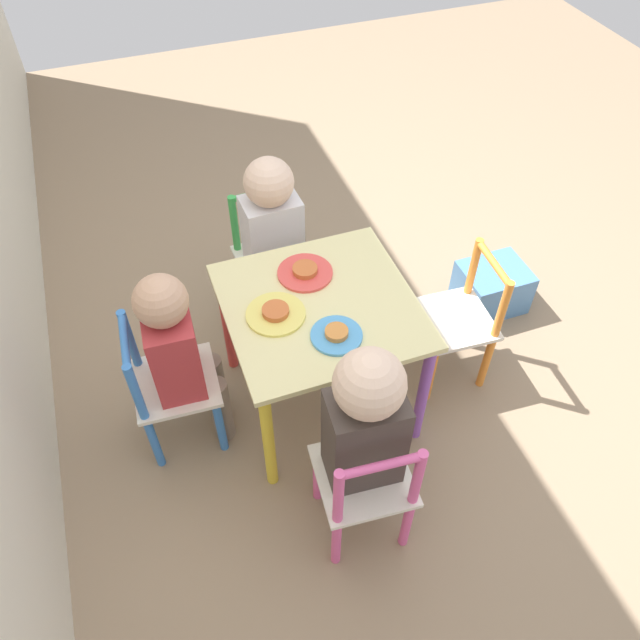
{
  "coord_description": "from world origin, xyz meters",
  "views": [
    {
      "loc": [
        -1.24,
        0.45,
        1.85
      ],
      "look_at": [
        0.0,
        0.0,
        0.41
      ],
      "focal_mm": 35.0,
      "sensor_mm": 36.0,
      "label": 1
    }
  ],
  "objects_px": {
    "kids_table": "(320,320)",
    "plate_left": "(336,335)",
    "plate_back": "(276,313)",
    "plate_right": "(305,272)",
    "storage_bin": "(492,287)",
    "child_right": "(274,231)",
    "chair_blue": "(169,387)",
    "child_back": "(180,349)",
    "chair_pink": "(366,485)",
    "chair_orange": "(458,322)",
    "chair_green": "(271,259)",
    "child_left": "(363,426)"
  },
  "relations": [
    {
      "from": "kids_table",
      "to": "plate_left",
      "type": "relative_size",
      "value": 3.79
    },
    {
      "from": "plate_back",
      "to": "plate_right",
      "type": "xyz_separation_m",
      "value": [
        0.14,
        -0.14,
        0.0
      ]
    },
    {
      "from": "kids_table",
      "to": "plate_right",
      "type": "bearing_deg",
      "value": 0.0
    },
    {
      "from": "plate_back",
      "to": "storage_bin",
      "type": "relative_size",
      "value": 0.7
    },
    {
      "from": "child_right",
      "to": "plate_back",
      "type": "xyz_separation_m",
      "value": [
        -0.44,
        0.12,
        0.06
      ]
    },
    {
      "from": "chair_blue",
      "to": "child_back",
      "type": "relative_size",
      "value": 0.73
    },
    {
      "from": "plate_right",
      "to": "storage_bin",
      "type": "relative_size",
      "value": 0.69
    },
    {
      "from": "chair_pink",
      "to": "chair_orange",
      "type": "relative_size",
      "value": 1.0
    },
    {
      "from": "child_right",
      "to": "plate_back",
      "type": "distance_m",
      "value": 0.46
    },
    {
      "from": "child_back",
      "to": "chair_pink",
      "type": "bearing_deg",
      "value": -139.76
    },
    {
      "from": "chair_green",
      "to": "child_right",
      "type": "height_order",
      "value": "child_right"
    },
    {
      "from": "chair_blue",
      "to": "storage_bin",
      "type": "relative_size",
      "value": 2.02
    },
    {
      "from": "chair_green",
      "to": "plate_back",
      "type": "distance_m",
      "value": 0.57
    },
    {
      "from": "child_left",
      "to": "plate_left",
      "type": "distance_m",
      "value": 0.3
    },
    {
      "from": "chair_orange",
      "to": "plate_right",
      "type": "relative_size",
      "value": 2.92
    },
    {
      "from": "kids_table",
      "to": "child_right",
      "type": "relative_size",
      "value": 0.8
    },
    {
      "from": "kids_table",
      "to": "child_back",
      "type": "distance_m",
      "value": 0.44
    },
    {
      "from": "chair_pink",
      "to": "plate_left",
      "type": "relative_size",
      "value": 3.4
    },
    {
      "from": "kids_table",
      "to": "chair_pink",
      "type": "xyz_separation_m",
      "value": [
        -0.5,
        0.04,
        -0.16
      ]
    },
    {
      "from": "chair_orange",
      "to": "child_right",
      "type": "height_order",
      "value": "child_right"
    },
    {
      "from": "plate_left",
      "to": "storage_bin",
      "type": "height_order",
      "value": "plate_left"
    },
    {
      "from": "chair_pink",
      "to": "storage_bin",
      "type": "xyz_separation_m",
      "value": [
        0.71,
        -0.86,
        -0.16
      ]
    },
    {
      "from": "chair_pink",
      "to": "chair_green",
      "type": "xyz_separation_m",
      "value": [
        1.0,
        -0.02,
        0.0
      ]
    },
    {
      "from": "kids_table",
      "to": "child_left",
      "type": "xyz_separation_m",
      "value": [
        -0.44,
        0.04,
        0.06
      ]
    },
    {
      "from": "child_left",
      "to": "plate_right",
      "type": "distance_m",
      "value": 0.58
    },
    {
      "from": "child_back",
      "to": "child_left",
      "type": "height_order",
      "value": "child_left"
    },
    {
      "from": "chair_blue",
      "to": "child_right",
      "type": "xyz_separation_m",
      "value": [
        0.41,
        -0.48,
        0.19
      ]
    },
    {
      "from": "chair_orange",
      "to": "plate_left",
      "type": "bearing_deg",
      "value": -74.01
    },
    {
      "from": "child_back",
      "to": "storage_bin",
      "type": "height_order",
      "value": "child_back"
    },
    {
      "from": "child_left",
      "to": "plate_right",
      "type": "bearing_deg",
      "value": -88.8
    },
    {
      "from": "child_back",
      "to": "child_right",
      "type": "height_order",
      "value": "child_right"
    },
    {
      "from": "plate_right",
      "to": "storage_bin",
      "type": "xyz_separation_m",
      "value": [
        0.07,
        -0.81,
        -0.4
      ]
    },
    {
      "from": "kids_table",
      "to": "child_left",
      "type": "height_order",
      "value": "child_left"
    },
    {
      "from": "chair_blue",
      "to": "chair_pink",
      "type": "relative_size",
      "value": 1.0
    },
    {
      "from": "child_left",
      "to": "plate_left",
      "type": "height_order",
      "value": "child_left"
    },
    {
      "from": "child_right",
      "to": "child_back",
      "type": "bearing_deg",
      "value": -137.67
    },
    {
      "from": "chair_green",
      "to": "chair_orange",
      "type": "distance_m",
      "value": 0.74
    },
    {
      "from": "child_left",
      "to": "child_back",
      "type": "bearing_deg",
      "value": -44.37
    },
    {
      "from": "chair_pink",
      "to": "chair_green",
      "type": "distance_m",
      "value": 1.0
    },
    {
      "from": "kids_table",
      "to": "child_left",
      "type": "bearing_deg",
      "value": 175.03
    },
    {
      "from": "plate_left",
      "to": "chair_pink",
      "type": "bearing_deg",
      "value": 173.08
    },
    {
      "from": "chair_blue",
      "to": "plate_left",
      "type": "relative_size",
      "value": 3.4
    },
    {
      "from": "plate_right",
      "to": "plate_left",
      "type": "bearing_deg",
      "value": 180.0
    },
    {
      "from": "chair_blue",
      "to": "child_right",
      "type": "height_order",
      "value": "child_right"
    },
    {
      "from": "kids_table",
      "to": "chair_blue",
      "type": "relative_size",
      "value": 1.12
    },
    {
      "from": "chair_pink",
      "to": "kids_table",
      "type": "bearing_deg",
      "value": -90.0
    },
    {
      "from": "chair_blue",
      "to": "child_back",
      "type": "xyz_separation_m",
      "value": [
        -0.0,
        -0.06,
        0.17
      ]
    },
    {
      "from": "plate_back",
      "to": "plate_left",
      "type": "bearing_deg",
      "value": -135.0
    },
    {
      "from": "chair_green",
      "to": "storage_bin",
      "type": "bearing_deg",
      "value": -21.28
    },
    {
      "from": "chair_blue",
      "to": "child_right",
      "type": "bearing_deg",
      "value": -46.31
    }
  ]
}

